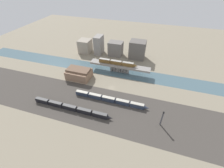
# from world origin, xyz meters

# --- Properties ---
(ground_plane) EXTENTS (400.00, 400.00, 0.00)m
(ground_plane) POSITION_xyz_m (0.00, 0.00, 0.00)
(ground_plane) COLOR gray
(railbed_yard) EXTENTS (280.00, 42.00, 0.01)m
(railbed_yard) POSITION_xyz_m (0.00, -24.00, 0.00)
(railbed_yard) COLOR #423D38
(railbed_yard) RESTS_ON ground
(river_water) EXTENTS (320.00, 19.23, 0.01)m
(river_water) POSITION_xyz_m (0.00, 26.14, 0.00)
(river_water) COLOR #47606B
(river_water) RESTS_ON ground
(bridge) EXTENTS (59.51, 7.86, 8.35)m
(bridge) POSITION_xyz_m (0.00, 26.14, 6.26)
(bridge) COLOR gray
(bridge) RESTS_ON ground
(train_on_bridge) EXTENTS (38.55, 3.02, 3.88)m
(train_on_bridge) POSITION_xyz_m (-2.29, 26.14, 10.24)
(train_on_bridge) COLOR brown
(train_on_bridge) RESTS_ON bridge
(train_yard_near) EXTENTS (62.65, 2.61, 3.90)m
(train_yard_near) POSITION_xyz_m (-20.81, -33.20, 1.91)
(train_yard_near) COLOR black
(train_yard_near) RESTS_ON ground
(train_yard_mid) EXTENTS (59.45, 2.83, 3.86)m
(train_yard_mid) POSITION_xyz_m (3.77, -16.28, 1.90)
(train_yard_mid) COLOR #2D384C
(train_yard_mid) RESTS_ON ground
(warehouse_building) EXTENTS (21.64, 15.54, 9.77)m
(warehouse_building) POSITION_xyz_m (-33.84, 5.43, 4.64)
(warehouse_building) COLOR #937056
(warehouse_building) RESTS_ON ground
(signal_tower) EXTENTS (1.01, 1.01, 12.63)m
(signal_tower) POSITION_xyz_m (42.73, -27.14, 6.14)
(signal_tower) COLOR #4C4C51
(signal_tower) RESTS_ON ground
(city_block_far_left) EXTENTS (13.59, 14.23, 15.22)m
(city_block_far_left) POSITION_xyz_m (-51.80, 57.13, 7.61)
(city_block_far_left) COLOR gray
(city_block_far_left) RESTS_ON ground
(city_block_left) EXTENTS (8.25, 13.92, 21.55)m
(city_block_left) POSITION_xyz_m (-34.14, 58.21, 10.77)
(city_block_left) COLOR gray
(city_block_left) RESTS_ON ground
(city_block_center) EXTENTS (15.88, 11.70, 16.49)m
(city_block_center) POSITION_xyz_m (-13.91, 59.47, 8.25)
(city_block_center) COLOR slate
(city_block_center) RESTS_ON ground
(city_block_right) EXTENTS (17.25, 14.12, 20.14)m
(city_block_right) POSITION_xyz_m (11.12, 60.60, 10.07)
(city_block_right) COLOR #605B56
(city_block_right) RESTS_ON ground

